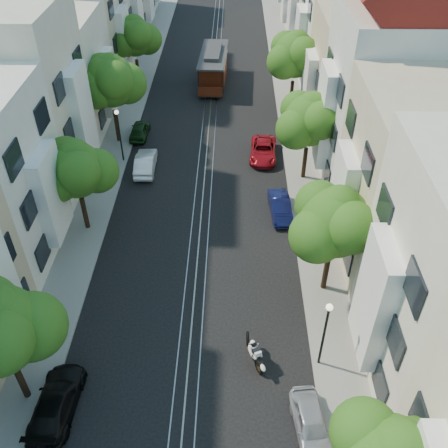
{
  "coord_description": "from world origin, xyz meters",
  "views": [
    {
      "loc": [
        2.0,
        -10.41,
        20.61
      ],
      "look_at": [
        1.59,
        11.91,
        2.2
      ],
      "focal_mm": 40.0,
      "sensor_mm": 36.0,
      "label": 1
    }
  ],
  "objects_px": {
    "tree_e_c": "(310,121)",
    "parked_car_e_far": "(263,150)",
    "tree_w_a": "(0,331)",
    "sportbike_rider": "(254,352)",
    "parked_car_w_near": "(56,402)",
    "parked_car_w_far": "(140,130)",
    "tree_e_d": "(296,56)",
    "tree_w_d": "(135,38)",
    "cable_car": "(213,66)",
    "lamp_west": "(119,128)",
    "parked_car_e_near": "(311,424)",
    "tree_w_b": "(76,171)",
    "parked_car_e_mid": "(280,207)",
    "lamp_east": "(326,326)",
    "tree_e_b": "(336,224)",
    "tree_w_c": "(111,82)",
    "parked_car_w_mid": "(146,163)"
  },
  "relations": [
    {
      "from": "tree_e_d",
      "to": "cable_car",
      "type": "relative_size",
      "value": 0.86
    },
    {
      "from": "tree_e_c",
      "to": "parked_car_e_far",
      "type": "distance_m",
      "value": 5.68
    },
    {
      "from": "tree_w_b",
      "to": "sportbike_rider",
      "type": "distance_m",
      "value": 14.76
    },
    {
      "from": "cable_car",
      "to": "parked_car_e_mid",
      "type": "xyz_separation_m",
      "value": [
        5.13,
        -20.74,
        -1.2
      ]
    },
    {
      "from": "sportbike_rider",
      "to": "parked_car_e_mid",
      "type": "distance_m",
      "value": 11.82
    },
    {
      "from": "tree_e_c",
      "to": "parked_car_w_near",
      "type": "height_order",
      "value": "tree_e_c"
    },
    {
      "from": "sportbike_rider",
      "to": "lamp_west",
      "type": "bearing_deg",
      "value": 94.1
    },
    {
      "from": "parked_car_w_near",
      "to": "parked_car_w_far",
      "type": "distance_m",
      "value": 24.49
    },
    {
      "from": "cable_car",
      "to": "parked_car_e_far",
      "type": "relative_size",
      "value": 1.88
    },
    {
      "from": "tree_e_c",
      "to": "tree_e_d",
      "type": "distance_m",
      "value": 11.0
    },
    {
      "from": "tree_w_a",
      "to": "sportbike_rider",
      "type": "distance_m",
      "value": 11.24
    },
    {
      "from": "parked_car_w_far",
      "to": "tree_w_b",
      "type": "bearing_deg",
      "value": 83.27
    },
    {
      "from": "parked_car_w_near",
      "to": "tree_e_c",
      "type": "bearing_deg",
      "value": -122.6
    },
    {
      "from": "tree_e_b",
      "to": "tree_w_c",
      "type": "relative_size",
      "value": 0.94
    },
    {
      "from": "sportbike_rider",
      "to": "parked_car_w_near",
      "type": "bearing_deg",
      "value": 173.35
    },
    {
      "from": "tree_e_b",
      "to": "parked_car_e_near",
      "type": "distance_m",
      "value": 9.53
    },
    {
      "from": "parked_car_e_mid",
      "to": "parked_car_e_far",
      "type": "distance_m",
      "value": 7.16
    },
    {
      "from": "tree_w_a",
      "to": "parked_car_e_far",
      "type": "distance_m",
      "value": 24.18
    },
    {
      "from": "sportbike_rider",
      "to": "parked_car_e_far",
      "type": "distance_m",
      "value": 18.8
    },
    {
      "from": "tree_e_d",
      "to": "tree_w_d",
      "type": "relative_size",
      "value": 1.05
    },
    {
      "from": "tree_w_b",
      "to": "tree_w_c",
      "type": "xyz_separation_m",
      "value": [
        0.0,
        11.0,
        0.67
      ]
    },
    {
      "from": "parked_car_e_near",
      "to": "parked_car_e_far",
      "type": "relative_size",
      "value": 0.81
    },
    {
      "from": "lamp_east",
      "to": "tree_w_a",
      "type": "bearing_deg",
      "value": -171.43
    },
    {
      "from": "parked_car_w_mid",
      "to": "parked_car_w_far",
      "type": "relative_size",
      "value": 1.15
    },
    {
      "from": "sportbike_rider",
      "to": "cable_car",
      "type": "bearing_deg",
      "value": 71.69
    },
    {
      "from": "parked_car_e_mid",
      "to": "tree_e_d",
      "type": "bearing_deg",
      "value": 77.39
    },
    {
      "from": "tree_w_a",
      "to": "tree_w_b",
      "type": "distance_m",
      "value": 12.0
    },
    {
      "from": "tree_e_c",
      "to": "lamp_east",
      "type": "xyz_separation_m",
      "value": [
        -0.96,
        -15.98,
        -1.75
      ]
    },
    {
      "from": "tree_e_d",
      "to": "parked_car_w_near",
      "type": "distance_m",
      "value": 32.57
    },
    {
      "from": "tree_w_b",
      "to": "parked_car_e_far",
      "type": "distance_m",
      "value": 15.02
    },
    {
      "from": "tree_w_c",
      "to": "tree_w_d",
      "type": "relative_size",
      "value": 1.09
    },
    {
      "from": "tree_e_c",
      "to": "parked_car_w_near",
      "type": "xyz_separation_m",
      "value": [
        -12.86,
        -18.62,
        -3.98
      ]
    },
    {
      "from": "tree_w_a",
      "to": "parked_car_w_mid",
      "type": "xyz_separation_m",
      "value": [
        2.74,
        18.87,
        -4.09
      ]
    },
    {
      "from": "parked_car_e_mid",
      "to": "parked_car_e_far",
      "type": "height_order",
      "value": "parked_car_e_far"
    },
    {
      "from": "parked_car_e_near",
      "to": "tree_w_b",
      "type": "bearing_deg",
      "value": 126.38
    },
    {
      "from": "tree_e_c",
      "to": "tree_w_c",
      "type": "xyz_separation_m",
      "value": [
        -14.4,
        5.0,
        0.47
      ]
    },
    {
      "from": "tree_e_c",
      "to": "parked_car_e_mid",
      "type": "height_order",
      "value": "tree_e_c"
    },
    {
      "from": "sportbike_rider",
      "to": "cable_car",
      "type": "relative_size",
      "value": 0.25
    },
    {
      "from": "tree_e_b",
      "to": "tree_w_d",
      "type": "distance_m",
      "value": 30.6
    },
    {
      "from": "tree_w_a",
      "to": "tree_w_b",
      "type": "bearing_deg",
      "value": 90.0
    },
    {
      "from": "tree_e_c",
      "to": "tree_w_a",
      "type": "xyz_separation_m",
      "value": [
        -14.4,
        -18.0,
        0.13
      ]
    },
    {
      "from": "tree_e_b",
      "to": "parked_car_w_near",
      "type": "xyz_separation_m",
      "value": [
        -12.86,
        -7.62,
        -4.11
      ]
    },
    {
      "from": "tree_w_b",
      "to": "lamp_east",
      "type": "relative_size",
      "value": 1.51
    },
    {
      "from": "tree_w_a",
      "to": "tree_w_d",
      "type": "xyz_separation_m",
      "value": [
        -0.0,
        34.0,
        -0.13
      ]
    },
    {
      "from": "lamp_east",
      "to": "lamp_west",
      "type": "bearing_deg",
      "value": 124.99
    },
    {
      "from": "lamp_west",
      "to": "sportbike_rider",
      "type": "bearing_deg",
      "value": -62.16
    },
    {
      "from": "parked_car_w_near",
      "to": "lamp_west",
      "type": "bearing_deg",
      "value": -86.02
    },
    {
      "from": "tree_w_a",
      "to": "tree_w_d",
      "type": "relative_size",
      "value": 1.03
    },
    {
      "from": "tree_e_b",
      "to": "tree_e_c",
      "type": "distance_m",
      "value": 11.0
    },
    {
      "from": "cable_car",
      "to": "lamp_west",
      "type": "bearing_deg",
      "value": -111.3
    }
  ]
}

